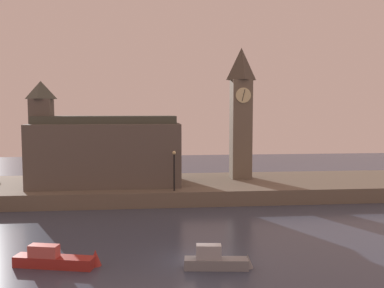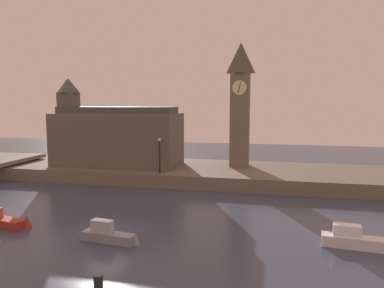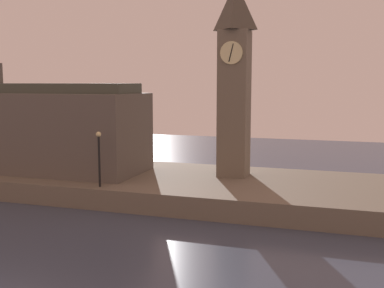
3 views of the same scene
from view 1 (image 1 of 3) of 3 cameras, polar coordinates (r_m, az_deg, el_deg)
The scene contains 7 objects.
ground_plane at distance 26.68m, azimuth 0.96°, elevation -15.86°, with size 120.00×120.00×0.00m, color #384256.
far_embankment at distance 45.72m, azimuth -1.97°, elevation -6.15°, with size 70.00×12.00×1.50m, color #6B6051.
clock_tower at distance 47.69m, azimuth 6.79°, elevation 4.53°, with size 2.46×2.50×14.92m.
parliament_hall at distance 44.64m, azimuth -12.24°, elevation -0.87°, with size 15.48×6.82×10.87m.
streetlamp at distance 40.10m, azimuth -2.48°, elevation -3.06°, with size 0.36×0.36×3.92m.
boat_cruiser_grey at distance 25.40m, azimuth 3.91°, elevation -15.80°, with size 4.26×1.34×1.59m.
boat_dinghy_red at distance 26.80m, azimuth -17.73°, elevation -14.96°, with size 5.44×2.09×1.62m.
Camera 1 is at (-2.91, -24.80, 9.39)m, focal length 38.55 mm.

